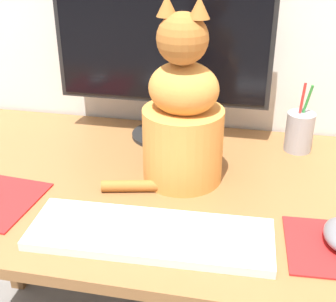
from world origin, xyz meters
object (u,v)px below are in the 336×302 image
object	(u,v)px
keyboard	(150,233)
pen_cup	(299,131)
monitor	(162,53)
cat	(182,117)

from	to	relation	value
keyboard	pen_cup	size ratio (longest dim) A/B	2.61
monitor	keyboard	bearing A→B (deg)	-80.61
monitor	cat	bearing A→B (deg)	-66.62
cat	pen_cup	world-z (taller)	cat
pen_cup	keyboard	bearing A→B (deg)	-123.19
monitor	cat	xyz separation A→B (m)	(0.09, -0.22, -0.08)
cat	pen_cup	distance (m)	0.36
keyboard	pen_cup	distance (m)	0.53
monitor	pen_cup	world-z (taller)	monitor
monitor	cat	size ratio (longest dim) A/B	1.36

